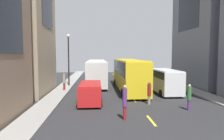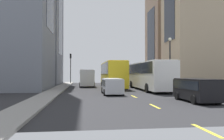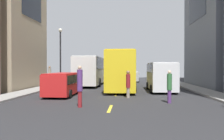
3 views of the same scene
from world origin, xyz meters
TOP-DOWN VIEW (x-y plane):
  - ground_plane at (0.00, 0.00)m, footprint 40.96×40.96m
  - sidewalk_west at (-7.55, 0.00)m, footprint 1.85×44.00m
  - sidewalk_east at (7.55, 0.00)m, footprint 1.85×44.00m
  - lane_stripe_0 at (0.00, -21.00)m, footprint 0.16×2.00m
  - lane_stripe_1 at (0.00, -15.00)m, footprint 0.16×2.00m
  - lane_stripe_2 at (0.00, -9.00)m, footprint 0.16×2.00m
  - lane_stripe_3 at (0.00, -3.00)m, footprint 0.16×2.00m
  - lane_stripe_4 at (0.00, 3.00)m, footprint 0.16×2.00m
  - lane_stripe_5 at (0.00, 9.00)m, footprint 0.16×2.00m
  - lane_stripe_6 at (0.00, 15.00)m, footprint 0.16×2.00m
  - lane_stripe_7 at (0.00, 21.00)m, footprint 0.16×2.00m
  - building_west_0 at (-13.62, -14.93)m, footprint 9.99×8.80m
  - building_east_0 at (11.89, -13.78)m, footprint 6.50×11.39m
  - city_bus_white at (-3.47, 1.41)m, footprint 2.80×12.94m
  - streetcar_yellow at (0.32, -3.78)m, footprint 2.70×12.31m
  - delivery_van_white at (3.91, -6.38)m, footprint 2.25×5.53m
  - car_silver_0 at (1.63, 6.61)m, footprint 1.87×4.30m
  - car_red_1 at (-4.00, -10.09)m, footprint 2.00×4.40m
  - car_black_2 at (-3.70, 13.12)m, footprint 1.97×4.36m
  - pedestrian_waiting_curb at (-7.17, -4.35)m, footprint 0.32×0.32m
  - pedestrian_crossing_near at (0.95, -10.90)m, footprint 0.31×0.31m
  - pedestrian_walking_far at (-1.66, -14.72)m, footprint 0.30×0.30m
  - pedestrian_crossing_mid at (3.44, -12.96)m, footprint 0.30×0.30m
  - traffic_light_near_corner at (7.03, -17.01)m, footprint 0.32×0.44m
  - streetlamp_near at (-7.13, -0.85)m, footprint 0.44×0.44m

SIDE VIEW (x-z plane):
  - ground_plane at x=0.00m, z-range 0.00..0.00m
  - lane_stripe_0 at x=0.00m, z-range 0.00..0.01m
  - lane_stripe_1 at x=0.00m, z-range 0.00..0.01m
  - lane_stripe_2 at x=0.00m, z-range 0.00..0.01m
  - lane_stripe_3 at x=0.00m, z-range 0.00..0.01m
  - lane_stripe_4 at x=0.00m, z-range 0.00..0.01m
  - lane_stripe_5 at x=0.00m, z-range 0.00..0.01m
  - lane_stripe_6 at x=0.00m, z-range 0.00..0.01m
  - lane_stripe_7 at x=0.00m, z-range 0.00..0.01m
  - sidewalk_west at x=-7.55m, z-range 0.00..0.15m
  - sidewalk_east at x=7.55m, z-range 0.00..0.15m
  - car_silver_0 at x=1.63m, z-range 0.14..1.67m
  - car_black_2 at x=-3.70m, z-range 0.15..1.79m
  - car_red_1 at x=-4.00m, z-range 0.16..1.89m
  - pedestrian_crossing_near at x=0.95m, z-range 0.08..2.02m
  - pedestrian_crossing_mid at x=3.44m, z-range 0.07..2.05m
  - pedestrian_walking_far at x=-1.66m, z-range 0.09..2.33m
  - pedestrian_waiting_curb at x=-7.17m, z-range 0.23..2.38m
  - delivery_van_white at x=3.91m, z-range 0.22..2.80m
  - city_bus_white at x=-3.47m, z-range 0.33..3.69m
  - streetcar_yellow at x=0.32m, z-range 0.33..3.92m
  - traffic_light_near_corner at x=7.03m, z-range 1.28..7.02m
  - streetlamp_near at x=-7.13m, z-range 0.93..7.62m
  - building_west_0 at x=-13.62m, z-range 0.00..18.88m
  - building_east_0 at x=11.89m, z-range 0.00..24.00m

